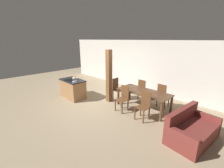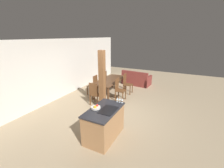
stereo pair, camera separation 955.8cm
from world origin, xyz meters
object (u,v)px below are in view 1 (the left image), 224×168
kitchen_island (73,89)px  dining_chair_near_left (123,98)px  dining_chair_far_left (143,90)px  dining_chair_head_end (117,89)px  fruit_bowl (75,78)px  wine_glass_far (76,80)px  timber_post (109,76)px  dining_chair_near_right (144,105)px  dining_chair_far_right (162,95)px  wine_glass_middle (74,81)px  couch (191,130)px  dining_table (143,93)px  wine_glass_near (73,81)px

kitchen_island → dining_chair_near_left: 2.70m
dining_chair_far_left → dining_chair_head_end: same height
fruit_bowl → dining_chair_near_left: (2.70, 0.48, -0.42)m
wine_glass_far → timber_post: bearing=48.3°
dining_chair_near_right → dining_chair_far_right: 1.37m
wine_glass_middle → couch: (4.60, 0.89, -0.72)m
dining_chair_near_right → dining_chair_far_left: (-0.96, 1.37, 0.00)m
timber_post → dining_table: bearing=15.5°
kitchen_island → wine_glass_middle: wine_glass_middle is taller
wine_glass_far → dining_chair_head_end: wine_glass_far is taller
fruit_bowl → dining_chair_head_end: size_ratio=0.26×
wine_glass_near → dining_chair_far_left: bearing=49.1°
kitchen_island → couch: (5.18, 0.67, -0.17)m
dining_chair_head_end → timber_post: size_ratio=0.43×
fruit_bowl → dining_chair_far_left: bearing=34.3°
dining_table → couch: size_ratio=1.25×
wine_glass_near → timber_post: bearing=52.0°
dining_chair_far_right → kitchen_island: bearing=29.9°
dining_table → dining_chair_near_left: (-0.48, -0.68, -0.14)m
dining_chair_far_right → couch: size_ratio=0.60×
couch → timber_post: bearing=91.9°
wine_glass_far → dining_chair_head_end: bearing=54.8°
fruit_bowl → wine_glass_middle: 0.80m
wine_glass_far → fruit_bowl: bearing=152.1°
fruit_bowl → couch: size_ratio=0.15×
kitchen_island → dining_chair_far_left: dining_chair_far_left is taller
fruit_bowl → dining_chair_near_right: size_ratio=0.26×
timber_post → wine_glass_middle: bearing=-129.8°
dining_chair_near_left → timber_post: size_ratio=0.43×
dining_chair_far_left → couch: (2.57, -1.38, -0.24)m
dining_chair_far_left → dining_table: bearing=125.1°
kitchen_island → fruit_bowl: fruit_bowl is taller
dining_table → dining_chair_far_left: dining_chair_far_left is taller
kitchen_island → wine_glass_near: 0.86m
kitchen_island → dining_chair_head_end: dining_chair_head_end is taller
wine_glass_near → dining_chair_near_right: size_ratio=0.14×
dining_chair_far_right → timber_post: 2.39m
wine_glass_near → dining_chair_far_right: 3.83m
dining_chair_near_right → wine_glass_near: bearing=-161.8°
kitchen_island → dining_chair_near_right: size_ratio=1.29×
wine_glass_far → dining_table: 2.95m
fruit_bowl → dining_table: size_ratio=0.12×
dining_chair_near_right → dining_chair_far_left: bearing=125.1°
dining_chair_far_left → dining_chair_head_end: bearing=35.3°
kitchen_island → wine_glass_far: size_ratio=9.44×
wine_glass_far → timber_post: size_ratio=0.06×
dining_chair_far_right → dining_table: bearing=54.9°
fruit_bowl → dining_chair_near_left: bearing=10.0°
dining_chair_head_end → dining_chair_near_left: bearing=-125.3°
wine_glass_far → timber_post: timber_post is taller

